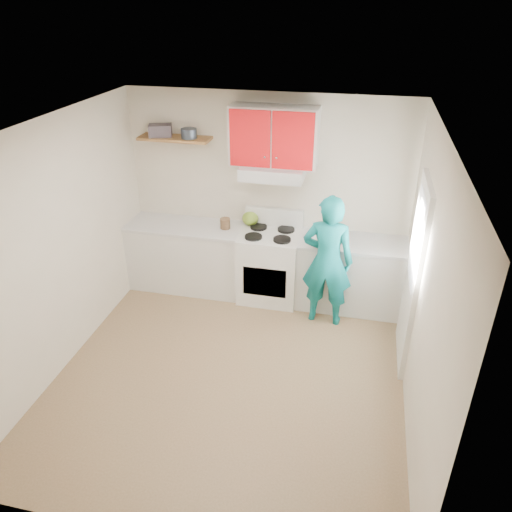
% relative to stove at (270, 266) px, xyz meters
% --- Properties ---
extents(floor, '(3.80, 3.80, 0.00)m').
position_rel_stove_xyz_m(floor, '(-0.10, -1.57, -0.46)').
color(floor, brown).
rests_on(floor, ground).
extents(ceiling, '(3.60, 3.80, 0.04)m').
position_rel_stove_xyz_m(ceiling, '(-0.10, -1.57, 2.14)').
color(ceiling, white).
rests_on(ceiling, floor).
extents(back_wall, '(3.60, 0.04, 2.60)m').
position_rel_stove_xyz_m(back_wall, '(-0.10, 0.32, 0.84)').
color(back_wall, beige).
rests_on(back_wall, floor).
extents(front_wall, '(3.60, 0.04, 2.60)m').
position_rel_stove_xyz_m(front_wall, '(-0.10, -3.47, 0.84)').
color(front_wall, beige).
rests_on(front_wall, floor).
extents(left_wall, '(0.04, 3.80, 2.60)m').
position_rel_stove_xyz_m(left_wall, '(-1.90, -1.57, 0.84)').
color(left_wall, beige).
rests_on(left_wall, floor).
extents(right_wall, '(0.04, 3.80, 2.60)m').
position_rel_stove_xyz_m(right_wall, '(1.70, -1.57, 0.84)').
color(right_wall, beige).
rests_on(right_wall, floor).
extents(door, '(0.05, 0.85, 2.05)m').
position_rel_stove_xyz_m(door, '(1.68, -0.88, 0.56)').
color(door, white).
rests_on(door, floor).
extents(door_glass, '(0.01, 0.55, 0.95)m').
position_rel_stove_xyz_m(door_glass, '(1.65, -0.88, 0.99)').
color(door_glass, white).
rests_on(door_glass, door).
extents(counter_left, '(1.52, 0.60, 0.90)m').
position_rel_stove_xyz_m(counter_left, '(-1.14, 0.02, -0.01)').
color(counter_left, silver).
rests_on(counter_left, floor).
extents(counter_right, '(1.32, 0.60, 0.90)m').
position_rel_stove_xyz_m(counter_right, '(1.04, 0.02, -0.01)').
color(counter_right, silver).
rests_on(counter_right, floor).
extents(stove, '(0.76, 0.65, 0.92)m').
position_rel_stove_xyz_m(stove, '(0.00, 0.00, 0.00)').
color(stove, white).
rests_on(stove, floor).
extents(range_hood, '(0.76, 0.44, 0.15)m').
position_rel_stove_xyz_m(range_hood, '(0.00, 0.10, 1.24)').
color(range_hood, silver).
rests_on(range_hood, back_wall).
extents(upper_cabinets, '(1.02, 0.33, 0.70)m').
position_rel_stove_xyz_m(upper_cabinets, '(0.00, 0.16, 1.66)').
color(upper_cabinets, '#B71013').
rests_on(upper_cabinets, back_wall).
extents(shelf, '(0.90, 0.30, 0.04)m').
position_rel_stove_xyz_m(shelf, '(-1.25, 0.18, 1.56)').
color(shelf, brown).
rests_on(shelf, back_wall).
extents(books, '(0.32, 0.28, 0.14)m').
position_rel_stove_xyz_m(books, '(-1.43, 0.17, 1.65)').
color(books, '#483F47').
rests_on(books, shelf).
extents(tin, '(0.22, 0.22, 0.12)m').
position_rel_stove_xyz_m(tin, '(-1.05, 0.15, 1.64)').
color(tin, '#333D4C').
rests_on(tin, shelf).
extents(kettle, '(0.26, 0.26, 0.18)m').
position_rel_stove_xyz_m(kettle, '(-0.31, 0.22, 0.55)').
color(kettle, olive).
rests_on(kettle, stove).
extents(crock, '(0.17, 0.17, 0.16)m').
position_rel_stove_xyz_m(crock, '(-0.60, 0.04, 0.52)').
color(crock, '#493320').
rests_on(crock, counter_left).
extents(cutting_board, '(0.35, 0.30, 0.02)m').
position_rel_stove_xyz_m(cutting_board, '(0.78, -0.06, 0.45)').
color(cutting_board, olive).
rests_on(cutting_board, counter_right).
extents(silicone_mat, '(0.35, 0.31, 0.01)m').
position_rel_stove_xyz_m(silicone_mat, '(1.47, 0.07, 0.44)').
color(silicone_mat, red).
rests_on(silicone_mat, counter_right).
extents(person, '(0.62, 0.43, 1.65)m').
position_rel_stove_xyz_m(person, '(0.76, -0.38, 0.37)').
color(person, '#0E797E').
rests_on(person, floor).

